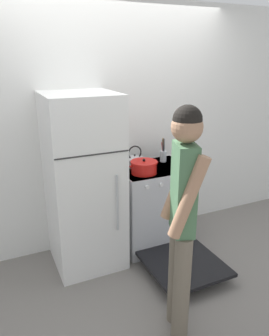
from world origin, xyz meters
name	(u,v)px	position (x,y,z in m)	size (l,w,h in m)	color
ground_plane	(118,234)	(0.00, 0.00, 0.00)	(14.00, 14.00, 0.00)	slate
wall_back	(115,128)	(0.00, 0.03, 1.27)	(10.00, 0.06, 2.55)	silver
refrigerator	(84,183)	(-0.47, -0.33, 0.85)	(0.66, 0.69, 1.70)	white
stove_range	(154,207)	(0.30, -0.34, 0.44)	(0.76, 1.32, 0.89)	silver
dutch_oven_pot	(144,167)	(0.13, -0.42, 0.96)	(0.31, 0.27, 0.15)	red
tea_kettle	(135,160)	(0.14, -0.18, 0.95)	(0.26, 0.21, 0.22)	silver
utensil_jar	(163,155)	(0.49, -0.18, 0.97)	(0.07, 0.07, 0.27)	silver
person	(182,214)	(-0.10, -1.49, 0.99)	(0.35, 0.41, 1.73)	#6B6051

